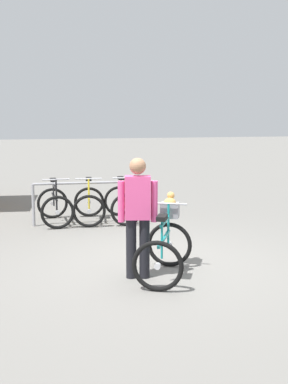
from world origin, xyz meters
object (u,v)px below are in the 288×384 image
Objects in this scene: racked_bike_red at (122,203)px; person_with_featured_bike at (138,212)px; featured_bicycle at (165,241)px; racked_bike_yellow at (89,205)px; racked_bike_black at (55,206)px.

person_with_featured_bike is at bearing -97.84° from racked_bike_red.
person_with_featured_bike is (-0.39, -0.01, 0.42)m from featured_bicycle.
featured_bicycle is (0.60, -3.58, 0.12)m from racked_bike_yellow.
racked_bike_yellow and racked_bike_red have the same top height.
racked_bike_yellow is 3.63m from featured_bicycle.
racked_bike_yellow is 3.63m from person_with_featured_bike.
person_with_featured_bike reaches higher than racked_bike_yellow.
racked_bike_red is 3.55m from featured_bicycle.
racked_bike_red is (0.70, -0.03, 0.00)m from racked_bike_yellow.
racked_bike_red is 0.88× the size of featured_bicycle.
featured_bicycle is (1.30, -3.61, 0.12)m from racked_bike_black.
person_with_featured_bike reaches higher than featured_bicycle.
featured_bicycle is (-0.10, -3.54, 0.12)m from racked_bike_red.
featured_bicycle is at bearing -80.46° from racked_bike_yellow.
person_with_featured_bike is (0.21, -3.59, 0.54)m from racked_bike_yellow.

